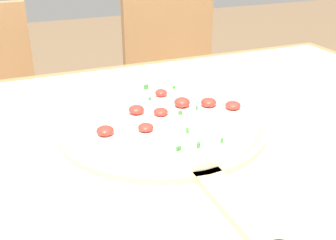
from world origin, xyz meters
TOP-DOWN VIEW (x-y plane):
  - dining_table at (0.00, 0.00)m, footprint 1.31×1.04m
  - towel_cloth at (0.00, 0.00)m, footprint 1.23×0.96m
  - pizza_peel at (-0.05, 0.07)m, footprint 0.40×0.60m
  - pizza at (-0.05, 0.09)m, footprint 0.37×0.37m
  - chair_right at (0.33, 0.89)m, footprint 0.40×0.40m

SIDE VIEW (x-z plane):
  - chair_right at x=0.33m, z-range 0.07..0.96m
  - dining_table at x=0.00m, z-range 0.28..1.05m
  - towel_cloth at x=0.00m, z-range 0.77..0.78m
  - pizza_peel at x=-0.05m, z-range 0.78..0.79m
  - pizza at x=-0.05m, z-range 0.78..0.82m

